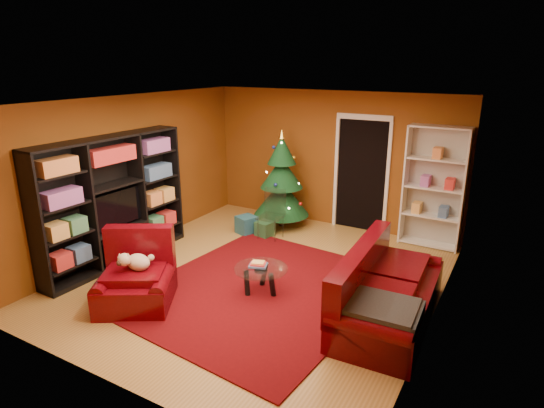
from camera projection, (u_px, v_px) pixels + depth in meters
The scene contains 18 objects.
floor at pixel (259, 279), 6.86m from camera, with size 5.00×5.50×0.05m, color olive.
ceiling at pixel (257, 100), 6.06m from camera, with size 5.00×5.50×0.05m, color silver.
wall_back at pixel (333, 159), 8.76m from camera, with size 5.00×0.05×2.60m, color brown.
wall_left at pixel (130, 174), 7.65m from camera, with size 0.05×5.50×2.60m, color brown.
wall_right at pixel (444, 225), 5.27m from camera, with size 0.05×5.50×2.60m, color brown.
doorway at pixel (361, 176), 8.52m from camera, with size 1.06×0.60×2.16m, color black, non-canonical shape.
rug at pixel (260, 290), 6.46m from camera, with size 2.98×3.48×0.02m, color #58070A.
media_unit at pixel (113, 201), 7.10m from camera, with size 0.41×2.66×2.04m, color black, non-canonical shape.
christmas_tree at pixel (282, 180), 8.72m from camera, with size 1.08×1.08×1.92m, color #0C3317, non-canonical shape.
gift_box_teal at pixel (246, 225), 8.57m from camera, with size 0.33×0.33×0.33m, color #1D5266.
gift_box_green at pixel (265, 229), 8.41m from camera, with size 0.28×0.28×0.28m, color #20522E.
gift_box_red at pixel (294, 216), 9.23m from camera, with size 0.22×0.22×0.22m, color maroon.
white_bookshelf at pixel (434, 188), 7.75m from camera, with size 1.00×0.36×2.15m, color white, non-canonical shape.
armchair at pixel (135, 277), 5.98m from camera, with size 1.02×1.02×0.79m, color #45030A, non-canonical shape.
dog at pixel (138, 262), 5.97m from camera, with size 0.40×0.30×0.26m, color beige, non-canonical shape.
sofa at pixel (391, 286), 5.61m from camera, with size 2.17×0.98×0.93m, color #45030A, non-canonical shape.
coffee_table at pixel (261, 280), 6.34m from camera, with size 0.75×0.75×0.47m, color gray, non-canonical shape.
acrylic_chair at pixel (271, 217), 8.23m from camera, with size 0.42×0.46×0.82m, color #66605B, non-canonical shape.
Camera 1 is at (3.24, -5.29, 3.13)m, focal length 30.00 mm.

